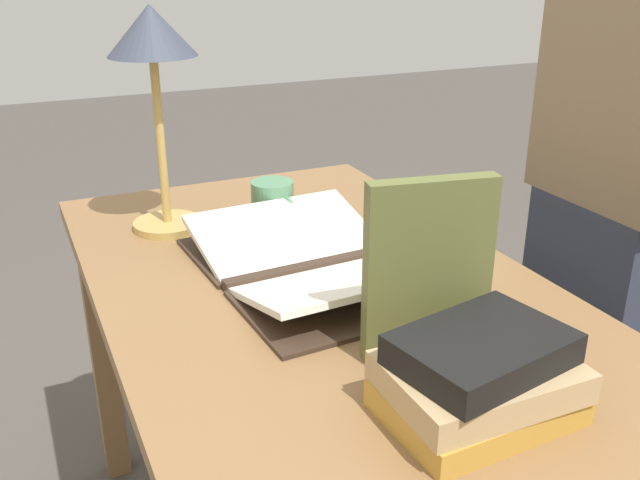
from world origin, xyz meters
TOP-DOWN VIEW (x-y plane):
  - reading_desk at (0.00, 0.00)m, footprint 1.41×0.77m
  - open_book at (0.10, -0.01)m, footprint 0.53×0.40m
  - book_stack_tall at (-0.39, -0.02)m, footprint 0.19×0.24m
  - book_standing_upright at (-0.23, -0.04)m, footprint 0.06×0.19m
  - reading_lamp at (0.43, 0.19)m, footprint 0.18×0.18m
  - coffee_mug at (0.37, -0.03)m, footprint 0.12×0.09m
  - person_reader at (0.04, -0.69)m, footprint 0.36×0.23m

SIDE VIEW (x-z plane):
  - reading_desk at x=0.00m, z-range 0.28..1.05m
  - open_book at x=0.10m, z-range 0.76..0.82m
  - coffee_mug at x=0.37m, z-range 0.77..0.86m
  - book_stack_tall at x=-0.39m, z-range 0.77..0.89m
  - person_reader at x=0.04m, z-range 0.00..1.74m
  - book_standing_upright at x=-0.23m, z-range 0.77..1.04m
  - reading_lamp at x=0.43m, z-range 0.91..1.37m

